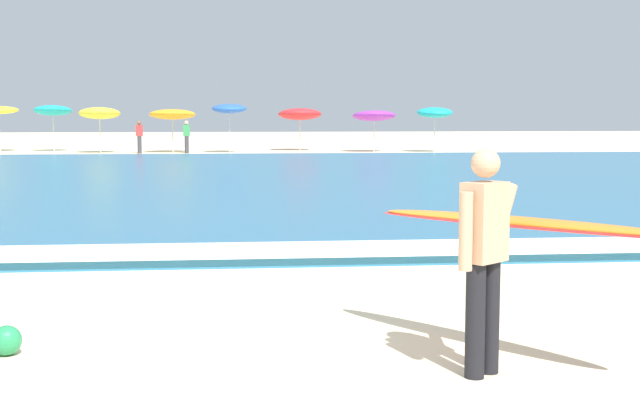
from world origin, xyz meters
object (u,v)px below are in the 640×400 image
object	(u,v)px
beach_umbrella_2	(100,113)
beach_umbrella_4	(229,109)
beach_umbrella_1	(53,110)
beach_umbrella_3	(172,114)
beach_ball	(6,340)
beach_umbrella_7	(435,113)
surfer_with_board	(504,237)
beach_umbrella_5	(300,114)
beachgoer_near_row_mid	(187,136)
beach_umbrella_6	(374,116)
beachgoer_near_row_left	(139,136)

from	to	relation	value
beach_umbrella_2	beach_umbrella_4	world-z (taller)	beach_umbrella_4
beach_umbrella_1	beach_umbrella_3	distance (m)	6.37
beach_umbrella_2	beach_ball	world-z (taller)	beach_umbrella_2
beach_umbrella_7	surfer_with_board	bearing A→B (deg)	-102.20
beach_umbrella_2	beach_umbrella_7	distance (m)	16.46
beach_umbrella_5	beach_umbrella_3	bearing A→B (deg)	-166.46
beach_umbrella_2	beach_umbrella_7	size ratio (longest dim) A/B	1.01
beach_umbrella_4	beachgoer_near_row_mid	size ratio (longest dim) A/B	1.54
beach_umbrella_6	beach_ball	distance (m)	36.67
beach_umbrella_3	beachgoer_near_row_left	xyz separation A→B (m)	(-1.52, -0.93, -1.03)
beach_umbrella_5	beachgoer_near_row_left	bearing A→B (deg)	-162.67
beach_umbrella_6	beach_umbrella_5	bearing A→B (deg)	151.15
beach_umbrella_2	beach_umbrella_6	xyz separation A→B (m)	(13.48, -0.12, -0.13)
beachgoer_near_row_left	beach_ball	distance (m)	35.19
beach_umbrella_4	beachgoer_near_row_left	xyz separation A→B (m)	(-4.32, -0.44, -1.31)
beach_umbrella_2	beach_umbrella_4	size ratio (longest dim) A/B	0.94
beach_umbrella_1	beach_umbrella_4	size ratio (longest dim) A/B	1.00
surfer_with_board	beach_umbrella_3	size ratio (longest dim) A/B	1.08
beach_umbrella_2	beach_umbrella_5	distance (m)	10.07
beach_umbrella_2	surfer_with_board	bearing A→B (deg)	-76.57
beachgoer_near_row_mid	beach_umbrella_3	bearing A→B (deg)	131.98
beach_umbrella_6	beach_umbrella_3	bearing A→B (deg)	177.56
beach_umbrella_3	beach_umbrella_1	bearing A→B (deg)	163.96
beachgoer_near_row_left	beachgoer_near_row_mid	world-z (taller)	same
surfer_with_board	beach_ball	size ratio (longest dim) A/B	9.89
beach_umbrella_2	beach_umbrella_3	distance (m)	3.49
beach_umbrella_5	beachgoer_near_row_mid	size ratio (longest dim) A/B	1.44
surfer_with_board	beachgoer_near_row_left	distance (m)	36.44
beach_umbrella_2	beach_umbrella_6	size ratio (longest dim) A/B	1.04
beach_umbrella_6	beach_umbrella_1	bearing A→B (deg)	172.28
beach_umbrella_4	beachgoer_near_row_left	distance (m)	4.54
beach_umbrella_7	beachgoer_near_row_left	size ratio (longest dim) A/B	1.44
beach_umbrella_3	beach_umbrella_5	size ratio (longest dim) A/B	1.01
beach_umbrella_5	beach_umbrella_7	xyz separation A→B (m)	(6.55, -2.44, 0.08)
beach_ball	beachgoer_near_row_mid	bearing A→B (deg)	90.88
beachgoer_near_row_mid	beach_umbrella_7	bearing A→B (deg)	-0.41
beach_umbrella_6	beach_umbrella_7	distance (m)	3.02
beachgoer_near_row_left	beachgoer_near_row_mid	bearing A→B (deg)	3.29
beach_umbrella_2	beach_umbrella_7	bearing A→B (deg)	-2.05
beach_umbrella_4	beach_umbrella_5	bearing A→B (deg)	29.42
beach_umbrella_1	beach_umbrella_2	xyz separation A→B (m)	(2.64, -2.06, -0.14)
beach_umbrella_5	beach_umbrella_6	world-z (taller)	beach_umbrella_5
beach_umbrella_2	beach_ball	distance (m)	36.06
beach_umbrella_2	beachgoer_near_row_mid	size ratio (longest dim) A/B	1.45
beach_umbrella_3	beachgoer_near_row_left	distance (m)	2.06
surfer_with_board	beach_ball	distance (m)	4.13
beach_umbrella_1	beach_umbrella_5	world-z (taller)	beach_umbrella_1
beachgoer_near_row_mid	beach_ball	distance (m)	35.21
beach_umbrella_1	beachgoer_near_row_left	distance (m)	5.46
beach_umbrella_1	surfer_with_board	bearing A→B (deg)	-73.59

